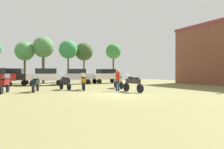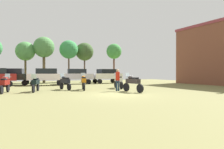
{
  "view_description": "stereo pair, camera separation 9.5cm",
  "coord_description": "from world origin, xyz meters",
  "px_view_note": "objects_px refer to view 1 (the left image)",
  "views": [
    {
      "loc": [
        -6.71,
        -13.0,
        1.57
      ],
      "look_at": [
        0.87,
        2.66,
        1.39
      ],
      "focal_mm": 33.92,
      "sensor_mm": 36.0,
      "label": 1
    },
    {
      "loc": [
        -6.63,
        -13.04,
        1.57
      ],
      "look_at": [
        0.87,
        2.66,
        1.39
      ],
      "focal_mm": 33.92,
      "sensor_mm": 36.0,
      "label": 2
    }
  ],
  "objects_px": {
    "motorcycle_3": "(133,83)",
    "car_3": "(106,75)",
    "motorcycle_5": "(65,82)",
    "tree_4": "(25,51)",
    "motorcycle_6": "(36,83)",
    "car_1": "(76,75)",
    "motorcycle_4": "(5,84)",
    "tree_2": "(113,52)",
    "tree_8": "(68,50)",
    "car_5": "(46,76)",
    "tree_5": "(43,48)",
    "person_1": "(118,78)",
    "car_4": "(12,75)",
    "motorcycle_7": "(83,82)",
    "tree_7": "(84,52)",
    "motorcycle_1": "(118,81)"
  },
  "relations": [
    {
      "from": "motorcycle_3",
      "to": "car_3",
      "type": "xyz_separation_m",
      "value": [
        3.56,
        13.02,
        0.42
      ]
    },
    {
      "from": "motorcycle_5",
      "to": "tree_4",
      "type": "relative_size",
      "value": 0.36
    },
    {
      "from": "motorcycle_6",
      "to": "car_1",
      "type": "relative_size",
      "value": 0.47
    },
    {
      "from": "car_3",
      "to": "motorcycle_3",
      "type": "bearing_deg",
      "value": 158.85
    },
    {
      "from": "car_3",
      "to": "motorcycle_6",
      "type": "bearing_deg",
      "value": 126.62
    },
    {
      "from": "motorcycle_4",
      "to": "tree_4",
      "type": "height_order",
      "value": "tree_4"
    },
    {
      "from": "tree_2",
      "to": "tree_4",
      "type": "relative_size",
      "value": 1.06
    },
    {
      "from": "tree_8",
      "to": "car_5",
      "type": "bearing_deg",
      "value": -123.3
    },
    {
      "from": "car_5",
      "to": "tree_2",
      "type": "xyz_separation_m",
      "value": [
        11.83,
        5.96,
        3.85
      ]
    },
    {
      "from": "motorcycle_3",
      "to": "tree_5",
      "type": "height_order",
      "value": "tree_5"
    },
    {
      "from": "tree_8",
      "to": "person_1",
      "type": "bearing_deg",
      "value": -90.46
    },
    {
      "from": "motorcycle_6",
      "to": "tree_2",
      "type": "relative_size",
      "value": 0.33
    },
    {
      "from": "car_1",
      "to": "person_1",
      "type": "bearing_deg",
      "value": -170.5
    },
    {
      "from": "car_4",
      "to": "tree_2",
      "type": "relative_size",
      "value": 0.72
    },
    {
      "from": "tree_2",
      "to": "tree_5",
      "type": "relative_size",
      "value": 0.94
    },
    {
      "from": "motorcycle_6",
      "to": "car_5",
      "type": "distance_m",
      "value": 8.54
    },
    {
      "from": "motorcycle_5",
      "to": "car_5",
      "type": "relative_size",
      "value": 0.47
    },
    {
      "from": "tree_8",
      "to": "tree_2",
      "type": "bearing_deg",
      "value": -4.14
    },
    {
      "from": "car_3",
      "to": "tree_8",
      "type": "relative_size",
      "value": 0.68
    },
    {
      "from": "tree_8",
      "to": "car_3",
      "type": "bearing_deg",
      "value": -52.15
    },
    {
      "from": "motorcycle_7",
      "to": "tree_2",
      "type": "bearing_deg",
      "value": 68.96
    },
    {
      "from": "car_3",
      "to": "tree_7",
      "type": "relative_size",
      "value": 0.7
    },
    {
      "from": "tree_4",
      "to": "tree_8",
      "type": "height_order",
      "value": "tree_8"
    },
    {
      "from": "motorcycle_7",
      "to": "car_3",
      "type": "xyz_separation_m",
      "value": [
        6.46,
        9.57,
        0.43
      ]
    },
    {
      "from": "car_3",
      "to": "tree_2",
      "type": "xyz_separation_m",
      "value": [
        3.47,
        4.7,
        3.85
      ]
    },
    {
      "from": "motorcycle_6",
      "to": "car_5",
      "type": "relative_size",
      "value": 0.47
    },
    {
      "from": "tree_7",
      "to": "car_3",
      "type": "bearing_deg",
      "value": -77.94
    },
    {
      "from": "motorcycle_3",
      "to": "motorcycle_7",
      "type": "bearing_deg",
      "value": 119.97
    },
    {
      "from": "motorcycle_4",
      "to": "motorcycle_6",
      "type": "xyz_separation_m",
      "value": [
        2.17,
        0.07,
        -0.0
      ]
    },
    {
      "from": "motorcycle_5",
      "to": "car_1",
      "type": "xyz_separation_m",
      "value": [
        3.55,
        8.65,
        0.46
      ]
    },
    {
      "from": "car_5",
      "to": "person_1",
      "type": "distance_m",
      "value": 11.24
    },
    {
      "from": "motorcycle_5",
      "to": "car_3",
      "type": "bearing_deg",
      "value": 36.2
    },
    {
      "from": "motorcycle_5",
      "to": "person_1",
      "type": "relative_size",
      "value": 1.18
    },
    {
      "from": "car_1",
      "to": "tree_7",
      "type": "height_order",
      "value": "tree_7"
    },
    {
      "from": "car_1",
      "to": "tree_4",
      "type": "relative_size",
      "value": 0.75
    },
    {
      "from": "person_1",
      "to": "tree_5",
      "type": "bearing_deg",
      "value": 121.4
    },
    {
      "from": "motorcycle_4",
      "to": "tree_8",
      "type": "distance_m",
      "value": 17.65
    },
    {
      "from": "car_5",
      "to": "tree_7",
      "type": "xyz_separation_m",
      "value": [
        7.08,
        7.25,
        3.73
      ]
    },
    {
      "from": "car_3",
      "to": "tree_7",
      "type": "distance_m",
      "value": 7.17
    },
    {
      "from": "tree_5",
      "to": "tree_7",
      "type": "distance_m",
      "value": 6.55
    },
    {
      "from": "motorcycle_1",
      "to": "motorcycle_7",
      "type": "xyz_separation_m",
      "value": [
        -3.62,
        -0.38,
        -0.01
      ]
    },
    {
      "from": "motorcycle_7",
      "to": "person_1",
      "type": "distance_m",
      "value": 3.13
    },
    {
      "from": "motorcycle_3",
      "to": "tree_5",
      "type": "relative_size",
      "value": 0.34
    },
    {
      "from": "car_4",
      "to": "tree_2",
      "type": "bearing_deg",
      "value": -63.44
    },
    {
      "from": "motorcycle_4",
      "to": "car_3",
      "type": "relative_size",
      "value": 0.49
    },
    {
      "from": "tree_7",
      "to": "motorcycle_3",
      "type": "bearing_deg",
      "value": -96.85
    },
    {
      "from": "car_4",
      "to": "car_3",
      "type": "bearing_deg",
      "value": -81.2
    },
    {
      "from": "car_4",
      "to": "tree_5",
      "type": "height_order",
      "value": "tree_5"
    },
    {
      "from": "motorcycle_1",
      "to": "motorcycle_7",
      "type": "bearing_deg",
      "value": -166.86
    },
    {
      "from": "motorcycle_7",
      "to": "tree_7",
      "type": "xyz_separation_m",
      "value": [
        5.18,
        15.55,
        4.17
      ]
    }
  ]
}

